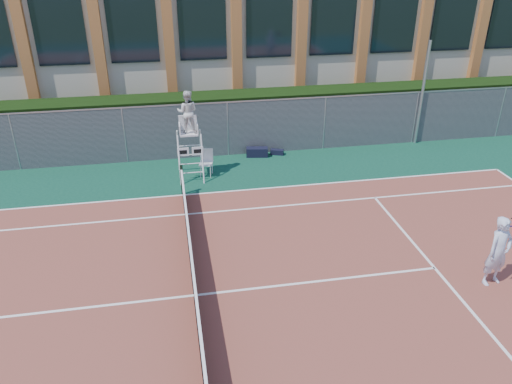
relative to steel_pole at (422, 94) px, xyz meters
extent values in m
plane|color=#233814|center=(-10.11, -8.70, -2.16)|extent=(120.00, 120.00, 0.00)
cube|color=#0D3A2B|center=(-10.11, -7.70, -2.16)|extent=(36.00, 20.00, 0.01)
cube|color=brown|center=(-10.11, -8.70, -2.14)|extent=(23.77, 10.97, 0.02)
cylinder|color=black|center=(-10.11, -3.10, -1.61)|extent=(0.10, 0.10, 1.10)
cube|color=black|center=(-10.11, -8.70, -1.70)|extent=(0.03, 11.00, 0.86)
cube|color=white|center=(-10.11, -8.70, -1.25)|extent=(0.06, 11.20, 0.07)
cube|color=black|center=(-10.11, 1.30, -1.06)|extent=(40.00, 1.40, 2.20)
cube|color=beige|center=(-10.11, 9.30, 1.84)|extent=(44.00, 10.00, 8.00)
cylinder|color=#9EA0A5|center=(0.00, 0.00, 0.00)|extent=(0.12, 0.12, 4.32)
cylinder|color=white|center=(-10.13, -2.16, -1.31)|extent=(0.05, 0.49, 1.78)
cylinder|color=white|center=(-9.31, -2.16, -1.31)|extent=(0.05, 0.49, 1.78)
cylinder|color=white|center=(-10.13, -1.24, -1.31)|extent=(0.05, 0.49, 1.78)
cylinder|color=white|center=(-9.31, -1.24, -1.31)|extent=(0.05, 0.49, 1.78)
cube|color=white|center=(-9.72, -1.70, -0.46)|extent=(0.64, 0.55, 0.06)
cube|color=white|center=(-9.72, -1.44, -0.14)|extent=(0.64, 0.05, 0.55)
cube|color=white|center=(-9.98, -2.06, -1.01)|extent=(0.40, 0.03, 0.31)
cube|color=white|center=(-9.47, -2.06, -1.01)|extent=(0.40, 0.03, 0.31)
imported|color=silver|center=(-9.72, -1.65, 0.32)|extent=(0.83, 0.70, 1.51)
cube|color=silver|center=(-9.16, -1.71, -1.67)|extent=(0.57, 0.57, 0.04)
cube|color=silver|center=(-9.11, -1.51, -1.40)|extent=(0.46, 0.16, 0.49)
cylinder|color=silver|center=(-9.39, -1.84, -1.92)|extent=(0.03, 0.03, 0.46)
cylinder|color=silver|center=(-9.03, -1.94, -1.92)|extent=(0.03, 0.03, 0.46)
cylinder|color=silver|center=(-9.29, -1.48, -1.92)|extent=(0.03, 0.03, 0.46)
cylinder|color=silver|center=(-8.93, -1.58, -1.92)|extent=(0.03, 0.03, 0.46)
cube|color=black|center=(-6.99, -0.26, -1.97)|extent=(0.91, 0.48, 0.37)
cube|color=black|center=(-6.15, -0.21, -2.05)|extent=(0.57, 0.40, 0.21)
imported|color=silver|center=(-2.60, -9.52, -1.19)|extent=(0.77, 0.59, 1.88)
camera|label=1|loc=(-10.37, -18.61, 5.72)|focal=35.00mm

